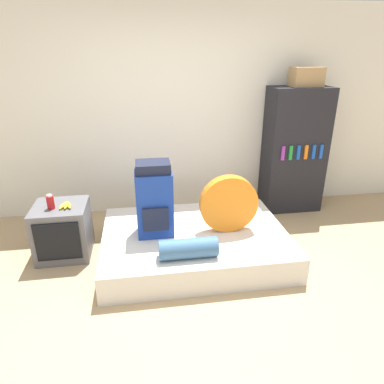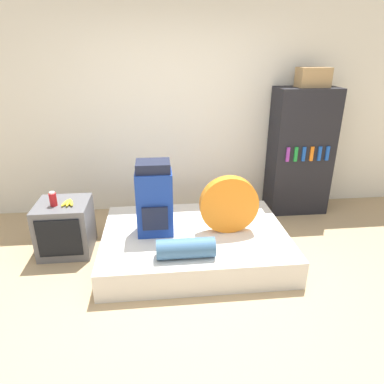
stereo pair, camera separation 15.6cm
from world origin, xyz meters
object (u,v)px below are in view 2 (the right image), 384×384
sleeping_roll (186,248)px  bookshelf (300,152)px  cardboard_box (313,77)px  tent_bag (229,205)px  television (65,227)px  canister (53,199)px  backpack (154,199)px

sleeping_roll → bookshelf: bearing=42.0°
sleeping_roll → cardboard_box: 2.61m
tent_bag → television: size_ratio=1.07×
sleeping_roll → canister: canister is taller
backpack → canister: backpack is taller
sleeping_roll → canister: bearing=153.5°
canister → bookshelf: (2.94, 0.82, 0.18)m
backpack → tent_bag: backpack is taller
cardboard_box → canister: bearing=-164.7°
tent_bag → bookshelf: bookshelf is taller
tent_bag → cardboard_box: (1.19, 1.02, 1.16)m
backpack → sleeping_roll: size_ratio=1.43×
television → bookshelf: size_ratio=0.35×
tent_bag → bookshelf: (1.15, 1.02, 0.23)m
television → bookshelf: bookshelf is taller
canister → cardboard_box: bearing=15.3°
backpack → canister: size_ratio=5.10×
television → canister: (-0.06, -0.05, 0.36)m
backpack → tent_bag: 0.76m
sleeping_roll → canister: 1.48m
sleeping_roll → television: bearing=150.6°
sleeping_roll → television: (-1.24, 0.70, -0.09)m
backpack → canister: (-1.03, 0.15, -0.02)m
canister → tent_bag: bearing=-6.4°
sleeping_roll → television: 1.43m
backpack → cardboard_box: 2.43m
canister → bookshelf: bearing=15.6°
tent_bag → sleeping_roll: tent_bag is taller
television → cardboard_box: size_ratio=1.53×
television → cardboard_box: (2.92, 0.77, 1.46)m
bookshelf → television: bearing=-165.0°
tent_bag → cardboard_box: cardboard_box is taller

